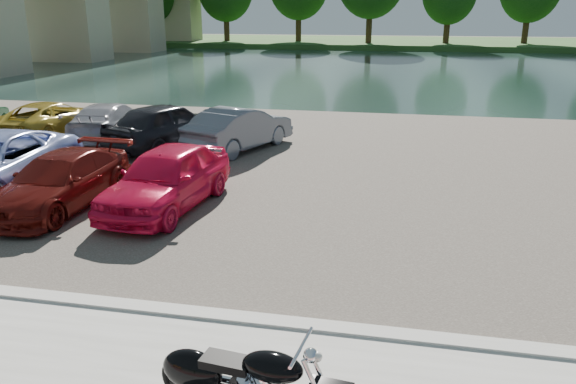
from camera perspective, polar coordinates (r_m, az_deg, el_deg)
kerb at (r=8.31m, az=-0.51°, el=-13.33°), size 60.00×0.30×0.14m
parking_lot at (r=16.60m, az=6.01°, el=2.65°), size 60.00×18.00×0.04m
river at (r=45.18m, az=9.87°, el=12.20°), size 120.00×40.00×0.00m
far_bank at (r=77.06m, az=10.82°, el=14.69°), size 120.00×24.00×0.60m
motorcycle at (r=6.46m, az=-5.05°, el=-18.48°), size 2.33×0.75×1.05m
car_3 at (r=13.86m, az=-22.13°, el=1.01°), size 1.91×4.30×1.23m
car_4 at (r=13.06m, az=-12.24°, el=1.43°), size 2.07×4.34×1.43m
car_6 at (r=22.08m, az=-22.96°, el=6.88°), size 2.25×4.55×1.24m
car_7 at (r=20.77m, az=-17.62°, el=6.89°), size 2.31×4.60×1.28m
car_8 at (r=19.00m, az=-12.21°, el=6.71°), size 3.31×4.78×1.51m
car_9 at (r=18.35m, az=-4.95°, el=6.45°), size 2.88×4.45×1.38m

